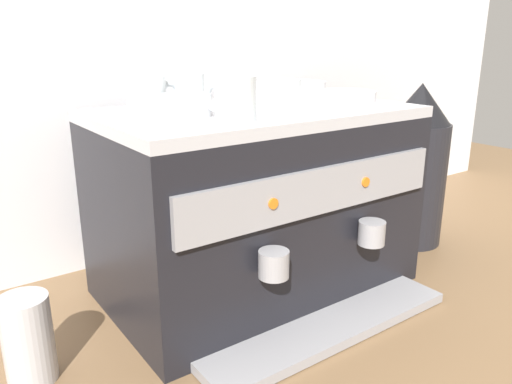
{
  "coord_description": "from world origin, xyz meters",
  "views": [
    {
      "loc": [
        -0.63,
        -0.87,
        0.56
      ],
      "look_at": [
        0.0,
        0.0,
        0.23
      ],
      "focal_mm": 35.08,
      "sensor_mm": 36.0,
      "label": 1
    }
  ],
  "objects_px": {
    "espresso_machine": "(257,203)",
    "ceramic_cup_3": "(148,94)",
    "ceramic_cup_0": "(187,89)",
    "ceramic_bowl_0": "(302,90)",
    "ceramic_cup_2": "(283,94)",
    "milk_pitcher": "(28,340)",
    "ceramic_bowl_2": "(186,105)",
    "ceramic_bowl_3": "(265,93)",
    "ceramic_cup_1": "(233,99)",
    "ceramic_bowl_1": "(347,99)",
    "coffee_grinder": "(415,167)"
  },
  "relations": [
    {
      "from": "ceramic_bowl_2",
      "to": "ceramic_bowl_3",
      "type": "bearing_deg",
      "value": 17.51
    },
    {
      "from": "ceramic_cup_0",
      "to": "ceramic_bowl_3",
      "type": "relative_size",
      "value": 1.04
    },
    {
      "from": "ceramic_cup_1",
      "to": "ceramic_bowl_3",
      "type": "bearing_deg",
      "value": 41.36
    },
    {
      "from": "ceramic_cup_2",
      "to": "ceramic_bowl_2",
      "type": "xyz_separation_m",
      "value": [
        -0.21,
        0.03,
        -0.01
      ]
    },
    {
      "from": "ceramic_cup_2",
      "to": "coffee_grinder",
      "type": "bearing_deg",
      "value": 1.33
    },
    {
      "from": "ceramic_bowl_3",
      "to": "ceramic_bowl_2",
      "type": "bearing_deg",
      "value": -162.49
    },
    {
      "from": "ceramic_cup_3",
      "to": "milk_pitcher",
      "type": "distance_m",
      "value": 0.5
    },
    {
      "from": "espresso_machine",
      "to": "ceramic_cup_3",
      "type": "xyz_separation_m",
      "value": [
        -0.21,
        0.08,
        0.25
      ]
    },
    {
      "from": "espresso_machine",
      "to": "ceramic_cup_3",
      "type": "relative_size",
      "value": 5.7
    },
    {
      "from": "ceramic_cup_3",
      "to": "coffee_grinder",
      "type": "distance_m",
      "value": 0.78
    },
    {
      "from": "ceramic_cup_0",
      "to": "ceramic_cup_2",
      "type": "relative_size",
      "value": 1.04
    },
    {
      "from": "ceramic_cup_0",
      "to": "ceramic_cup_1",
      "type": "xyz_separation_m",
      "value": [
        -0.04,
        -0.26,
        0.01
      ]
    },
    {
      "from": "ceramic_bowl_2",
      "to": "milk_pitcher",
      "type": "distance_m",
      "value": 0.5
    },
    {
      "from": "espresso_machine",
      "to": "ceramic_bowl_3",
      "type": "bearing_deg",
      "value": 43.74
    },
    {
      "from": "ceramic_cup_3",
      "to": "ceramic_bowl_3",
      "type": "xyz_separation_m",
      "value": [
        0.28,
        -0.01,
        -0.01
      ]
    },
    {
      "from": "ceramic_cup_2",
      "to": "milk_pitcher",
      "type": "height_order",
      "value": "ceramic_cup_2"
    },
    {
      "from": "ceramic_cup_0",
      "to": "ceramic_bowl_3",
      "type": "xyz_separation_m",
      "value": [
        0.16,
        -0.07,
        -0.01
      ]
    },
    {
      "from": "ceramic_cup_2",
      "to": "ceramic_bowl_1",
      "type": "bearing_deg",
      "value": -16.99
    },
    {
      "from": "coffee_grinder",
      "to": "milk_pitcher",
      "type": "distance_m",
      "value": 1.05
    },
    {
      "from": "ceramic_cup_1",
      "to": "ceramic_cup_3",
      "type": "bearing_deg",
      "value": 111.33
    },
    {
      "from": "ceramic_cup_2",
      "to": "ceramic_cup_0",
      "type": "bearing_deg",
      "value": 124.36
    },
    {
      "from": "ceramic_cup_0",
      "to": "ceramic_bowl_0",
      "type": "distance_m",
      "value": 0.3
    },
    {
      "from": "ceramic_cup_2",
      "to": "ceramic_bowl_2",
      "type": "relative_size",
      "value": 1.03
    },
    {
      "from": "espresso_machine",
      "to": "ceramic_cup_2",
      "type": "bearing_deg",
      "value": -49.1
    },
    {
      "from": "ceramic_bowl_0",
      "to": "ceramic_bowl_2",
      "type": "distance_m",
      "value": 0.39
    },
    {
      "from": "ceramic_cup_0",
      "to": "ceramic_cup_3",
      "type": "relative_size",
      "value": 0.89
    },
    {
      "from": "ceramic_cup_2",
      "to": "ceramic_bowl_1",
      "type": "xyz_separation_m",
      "value": [
        0.15,
        -0.04,
        -0.02
      ]
    },
    {
      "from": "espresso_machine",
      "to": "ceramic_bowl_0",
      "type": "height_order",
      "value": "ceramic_bowl_0"
    },
    {
      "from": "ceramic_cup_0",
      "to": "ceramic_cup_2",
      "type": "distance_m",
      "value": 0.22
    },
    {
      "from": "ceramic_bowl_2",
      "to": "coffee_grinder",
      "type": "height_order",
      "value": "ceramic_bowl_2"
    },
    {
      "from": "ceramic_cup_1",
      "to": "coffee_grinder",
      "type": "distance_m",
      "value": 0.7
    },
    {
      "from": "ceramic_cup_0",
      "to": "coffee_grinder",
      "type": "xyz_separation_m",
      "value": [
        0.61,
        -0.17,
        -0.23
      ]
    },
    {
      "from": "espresso_machine",
      "to": "ceramic_cup_3",
      "type": "bearing_deg",
      "value": 158.55
    },
    {
      "from": "ceramic_cup_0",
      "to": "ceramic_bowl_1",
      "type": "xyz_separation_m",
      "value": [
        0.27,
        -0.23,
        -0.02
      ]
    },
    {
      "from": "ceramic_cup_2",
      "to": "milk_pitcher",
      "type": "relative_size",
      "value": 0.65
    },
    {
      "from": "ceramic_cup_1",
      "to": "ceramic_bowl_1",
      "type": "distance_m",
      "value": 0.32
    },
    {
      "from": "espresso_machine",
      "to": "ceramic_bowl_0",
      "type": "relative_size",
      "value": 5.56
    },
    {
      "from": "ceramic_bowl_0",
      "to": "ceramic_bowl_2",
      "type": "bearing_deg",
      "value": -164.95
    },
    {
      "from": "ceramic_cup_3",
      "to": "ceramic_bowl_2",
      "type": "bearing_deg",
      "value": -68.29
    },
    {
      "from": "ceramic_bowl_2",
      "to": "coffee_grinder",
      "type": "xyz_separation_m",
      "value": [
        0.7,
        -0.02,
        -0.22
      ]
    },
    {
      "from": "espresso_machine",
      "to": "ceramic_cup_3",
      "type": "distance_m",
      "value": 0.34
    },
    {
      "from": "ceramic_cup_1",
      "to": "ceramic_bowl_2",
      "type": "height_order",
      "value": "ceramic_cup_1"
    },
    {
      "from": "ceramic_cup_1",
      "to": "ceramic_bowl_1",
      "type": "xyz_separation_m",
      "value": [
        0.32,
        0.03,
        -0.02
      ]
    },
    {
      "from": "ceramic_cup_3",
      "to": "ceramic_bowl_3",
      "type": "distance_m",
      "value": 0.28
    },
    {
      "from": "milk_pitcher",
      "to": "espresso_machine",
      "type": "bearing_deg",
      "value": 5.71
    },
    {
      "from": "ceramic_bowl_1",
      "to": "ceramic_bowl_0",
      "type": "bearing_deg",
      "value": 82.61
    },
    {
      "from": "espresso_machine",
      "to": "milk_pitcher",
      "type": "distance_m",
      "value": 0.53
    },
    {
      "from": "ceramic_cup_0",
      "to": "ceramic_cup_2",
      "type": "bearing_deg",
      "value": -55.64
    },
    {
      "from": "ceramic_cup_3",
      "to": "ceramic_bowl_2",
      "type": "xyz_separation_m",
      "value": [
        0.04,
        -0.09,
        -0.02
      ]
    },
    {
      "from": "ceramic_bowl_2",
      "to": "coffee_grinder",
      "type": "bearing_deg",
      "value": -1.78
    }
  ]
}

